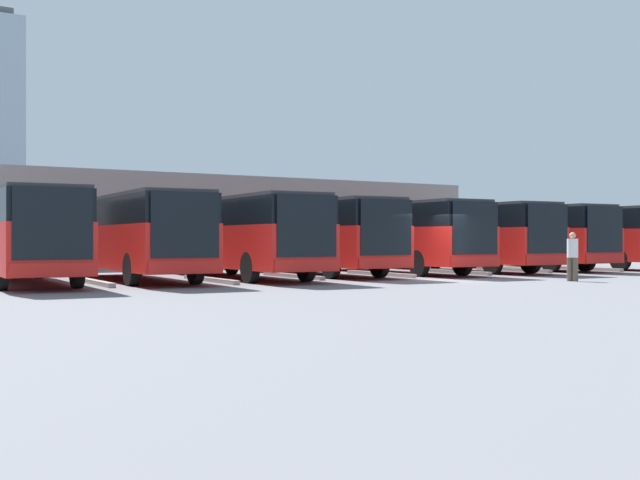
{
  "coord_description": "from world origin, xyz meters",
  "views": [
    {
      "loc": [
        19.87,
        23.34,
        1.54
      ],
      "look_at": [
        2.02,
        -5.71,
        1.51
      ],
      "focal_mm": 45.0,
      "sensor_mm": 36.0,
      "label": 1
    }
  ],
  "objects_px": {
    "pedestrian": "(573,255)",
    "bus_4": "(314,234)",
    "bus_2": "(461,235)",
    "bus_6": "(135,233)",
    "bus_5": "(240,234)",
    "bus_1": "(517,235)",
    "bus_3": "(394,234)",
    "bus_0": "(581,235)",
    "bus_7": "(23,233)"
  },
  "relations": [
    {
      "from": "pedestrian",
      "to": "bus_4",
      "type": "bearing_deg",
      "value": 13.57
    },
    {
      "from": "bus_2",
      "to": "bus_6",
      "type": "height_order",
      "value": "same"
    },
    {
      "from": "bus_4",
      "to": "bus_6",
      "type": "bearing_deg",
      "value": 6.53
    },
    {
      "from": "pedestrian",
      "to": "bus_5",
      "type": "bearing_deg",
      "value": 32.33
    },
    {
      "from": "bus_1",
      "to": "bus_2",
      "type": "distance_m",
      "value": 4.06
    },
    {
      "from": "bus_2",
      "to": "bus_3",
      "type": "height_order",
      "value": "same"
    },
    {
      "from": "bus_4",
      "to": "bus_5",
      "type": "height_order",
      "value": "same"
    },
    {
      "from": "bus_0",
      "to": "bus_4",
      "type": "height_order",
      "value": "same"
    },
    {
      "from": "bus_1",
      "to": "bus_3",
      "type": "height_order",
      "value": "same"
    },
    {
      "from": "bus_5",
      "to": "bus_7",
      "type": "relative_size",
      "value": 1.0
    },
    {
      "from": "bus_5",
      "to": "bus_3",
      "type": "bearing_deg",
      "value": -171.85
    },
    {
      "from": "bus_3",
      "to": "bus_0",
      "type": "bearing_deg",
      "value": -178.51
    },
    {
      "from": "bus_1",
      "to": "bus_5",
      "type": "xyz_separation_m",
      "value": [
        16.17,
        1.08,
        0.0
      ]
    },
    {
      "from": "bus_0",
      "to": "bus_2",
      "type": "xyz_separation_m",
      "value": [
        8.08,
        -0.33,
        0.0
      ]
    },
    {
      "from": "bus_4",
      "to": "pedestrian",
      "type": "height_order",
      "value": "bus_4"
    },
    {
      "from": "bus_2",
      "to": "pedestrian",
      "type": "height_order",
      "value": "bus_2"
    },
    {
      "from": "bus_3",
      "to": "bus_5",
      "type": "distance_m",
      "value": 8.12
    },
    {
      "from": "bus_0",
      "to": "bus_2",
      "type": "distance_m",
      "value": 8.09
    },
    {
      "from": "bus_3",
      "to": "bus_5",
      "type": "xyz_separation_m",
      "value": [
        8.08,
        0.72,
        0.0
      ]
    },
    {
      "from": "bus_7",
      "to": "pedestrian",
      "type": "relative_size",
      "value": 6.46
    },
    {
      "from": "bus_0",
      "to": "bus_7",
      "type": "bearing_deg",
      "value": 2.95
    },
    {
      "from": "bus_2",
      "to": "pedestrian",
      "type": "xyz_separation_m",
      "value": [
        2.71,
        9.09,
        -0.8
      ]
    },
    {
      "from": "bus_3",
      "to": "bus_5",
      "type": "relative_size",
      "value": 1.0
    },
    {
      "from": "bus_3",
      "to": "bus_6",
      "type": "height_order",
      "value": "same"
    },
    {
      "from": "bus_3",
      "to": "bus_6",
      "type": "relative_size",
      "value": 1.0
    },
    {
      "from": "bus_3",
      "to": "bus_2",
      "type": "bearing_deg",
      "value": -176.98
    },
    {
      "from": "bus_3",
      "to": "pedestrian",
      "type": "bearing_deg",
      "value": 101.4
    },
    {
      "from": "bus_3",
      "to": "bus_6",
      "type": "distance_m",
      "value": 12.13
    },
    {
      "from": "bus_3",
      "to": "bus_5",
      "type": "height_order",
      "value": "same"
    },
    {
      "from": "bus_1",
      "to": "bus_5",
      "type": "relative_size",
      "value": 1.0
    },
    {
      "from": "bus_2",
      "to": "bus_4",
      "type": "relative_size",
      "value": 1.0
    },
    {
      "from": "bus_4",
      "to": "pedestrian",
      "type": "bearing_deg",
      "value": 122.67
    },
    {
      "from": "bus_5",
      "to": "bus_7",
      "type": "xyz_separation_m",
      "value": [
        8.08,
        -0.44,
        0.0
      ]
    },
    {
      "from": "bus_0",
      "to": "bus_1",
      "type": "distance_m",
      "value": 4.1
    },
    {
      "from": "bus_3",
      "to": "bus_5",
      "type": "bearing_deg",
      "value": 8.15
    },
    {
      "from": "bus_7",
      "to": "bus_4",
      "type": "bearing_deg",
      "value": -173.89
    },
    {
      "from": "bus_3",
      "to": "bus_6",
      "type": "xyz_separation_m",
      "value": [
        12.13,
        0.12,
        0.0
      ]
    },
    {
      "from": "bus_6",
      "to": "bus_7",
      "type": "height_order",
      "value": "same"
    },
    {
      "from": "bus_5",
      "to": "bus_1",
      "type": "bearing_deg",
      "value": -173.13
    },
    {
      "from": "bus_1",
      "to": "bus_4",
      "type": "bearing_deg",
      "value": 3.0
    },
    {
      "from": "pedestrian",
      "to": "bus_0",
      "type": "bearing_deg",
      "value": -66.99
    },
    {
      "from": "bus_2",
      "to": "bus_3",
      "type": "distance_m",
      "value": 4.04
    },
    {
      "from": "bus_2",
      "to": "bus_7",
      "type": "bearing_deg",
      "value": 3.84
    },
    {
      "from": "bus_3",
      "to": "bus_7",
      "type": "height_order",
      "value": "same"
    },
    {
      "from": "bus_5",
      "to": "bus_6",
      "type": "height_order",
      "value": "same"
    },
    {
      "from": "bus_1",
      "to": "bus_6",
      "type": "bearing_deg",
      "value": 4.41
    },
    {
      "from": "bus_6",
      "to": "bus_4",
      "type": "bearing_deg",
      "value": -173.47
    },
    {
      "from": "bus_3",
      "to": "bus_7",
      "type": "relative_size",
      "value": 1.0
    },
    {
      "from": "bus_6",
      "to": "bus_7",
      "type": "relative_size",
      "value": 1.0
    },
    {
      "from": "bus_1",
      "to": "bus_3",
      "type": "bearing_deg",
      "value": 5.58
    }
  ]
}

